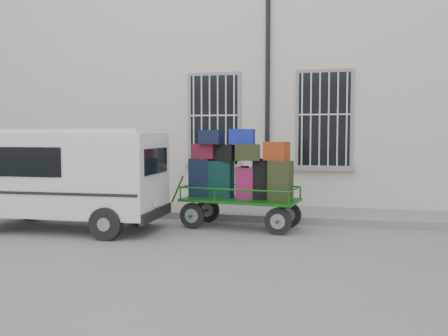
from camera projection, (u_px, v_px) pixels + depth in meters
ground at (195, 233)px, 9.62m from camera, size 80.00×80.00×0.00m
building at (249, 97)px, 14.75m from camera, size 24.00×5.15×6.00m
sidewalk at (222, 212)px, 11.75m from camera, size 24.00×1.70×0.15m
luggage_cart at (239, 177)px, 10.06m from camera, size 2.77×1.35×2.00m
van at (63, 172)px, 9.92m from camera, size 4.04×1.92×2.00m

